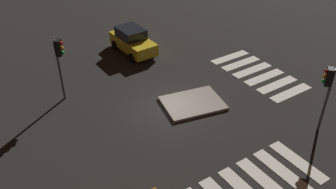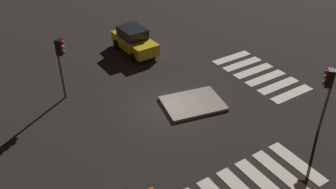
{
  "view_description": "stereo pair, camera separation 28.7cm",
  "coord_description": "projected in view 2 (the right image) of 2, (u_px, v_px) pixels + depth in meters",
  "views": [
    {
      "loc": [
        -9.7,
        -14.7,
        12.71
      ],
      "look_at": [
        0.0,
        0.0,
        1.0
      ],
      "focal_mm": 39.13,
      "sensor_mm": 36.0,
      "label": 1
    },
    {
      "loc": [
        -9.46,
        -14.85,
        12.71
      ],
      "look_at": [
        0.0,
        0.0,
        1.0
      ],
      "focal_mm": 39.13,
      "sensor_mm": 36.0,
      "label": 2
    }
  ],
  "objects": [
    {
      "name": "car_yellow",
      "position": [
        134.0,
        41.0,
        27.41
      ],
      "size": [
        2.12,
        4.3,
        1.84
      ],
      "rotation": [
        0.0,
        0.0,
        -1.54
      ],
      "color": "gold",
      "rests_on": "ground"
    },
    {
      "name": "ground_plane",
      "position": [
        168.0,
        109.0,
        21.7
      ],
      "size": [
        80.0,
        80.0,
        0.0
      ],
      "primitive_type": "plane",
      "color": "black"
    },
    {
      "name": "traffic_light_east",
      "position": [
        328.0,
        86.0,
        18.4
      ],
      "size": [
        0.54,
        0.53,
        3.81
      ],
      "rotation": [
        0.0,
        0.0,
        2.33
      ],
      "color": "#47474C",
      "rests_on": "ground"
    },
    {
      "name": "crosswalk_side",
      "position": [
        259.0,
        74.0,
        25.01
      ],
      "size": [
        3.2,
        6.45,
        0.02
      ],
      "color": "silver",
      "rests_on": "ground"
    },
    {
      "name": "crosswalk_near",
      "position": [
        254.0,
        187.0,
        16.6
      ],
      "size": [
        6.45,
        3.2,
        0.02
      ],
      "color": "silver",
      "rests_on": "ground"
    },
    {
      "name": "traffic_island",
      "position": [
        193.0,
        103.0,
        21.98
      ],
      "size": [
        3.98,
        3.31,
        0.18
      ],
      "color": "gray",
      "rests_on": "ground"
    },
    {
      "name": "traffic_light_west",
      "position": [
        60.0,
        54.0,
        21.02
      ],
      "size": [
        0.53,
        0.54,
        3.95
      ],
      "rotation": [
        0.0,
        0.0,
        -0.75
      ],
      "color": "#47474C",
      "rests_on": "ground"
    }
  ]
}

